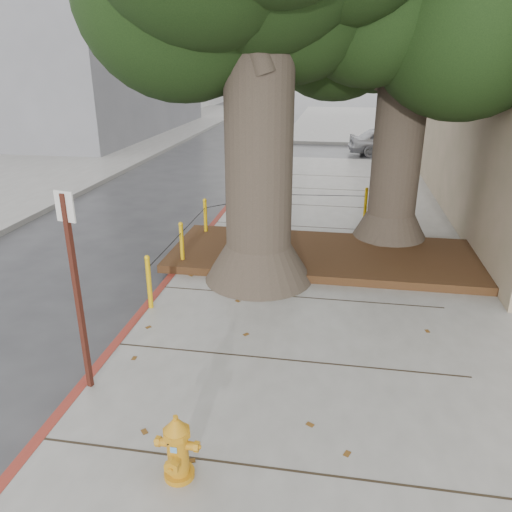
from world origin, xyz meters
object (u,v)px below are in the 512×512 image
(car_silver, at_px, (390,141))
(car_red, at_px, (510,140))
(signpost, at_px, (76,283))
(fire_hydrant, at_px, (177,448))
(car_dark, at_px, (108,131))

(car_silver, relative_size, car_red, 0.90)
(signpost, xyz_separation_m, car_red, (10.51, 19.56, -0.93))
(fire_hydrant, relative_size, signpost, 0.29)
(signpost, distance_m, car_dark, 21.82)
(signpost, relative_size, car_dark, 0.64)
(car_dark, bearing_deg, car_red, 1.53)
(car_silver, bearing_deg, fire_hydrant, 162.87)
(fire_hydrant, relative_size, car_silver, 0.20)
(fire_hydrant, distance_m, signpost, 2.30)
(car_silver, distance_m, car_dark, 14.20)
(car_silver, relative_size, car_dark, 0.91)
(fire_hydrant, height_order, car_silver, car_silver)
(signpost, bearing_deg, car_red, 74.95)
(signpost, xyz_separation_m, car_silver, (5.13, 18.54, -0.98))
(signpost, distance_m, car_red, 22.22)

